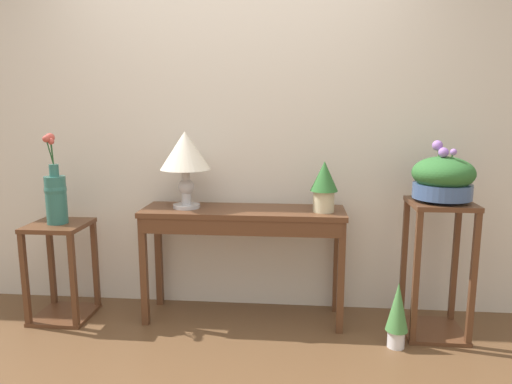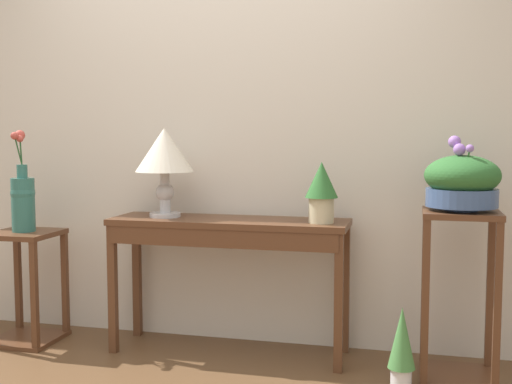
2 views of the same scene
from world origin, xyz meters
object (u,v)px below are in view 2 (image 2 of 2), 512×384
at_px(potted_plant_on_console, 321,189).
at_px(pedestal_stand_left, 26,287).
at_px(table_lamp, 164,154).
at_px(console_table, 228,238).
at_px(flower_vase_tall_left, 23,197).
at_px(pedestal_stand_right, 459,296).
at_px(potted_plant_floor, 402,345).
at_px(planter_bowl_wide_right, 462,182).

distance_m(potted_plant_on_console, pedestal_stand_left, 1.90).
bearing_deg(table_lamp, console_table, -3.55).
bearing_deg(flower_vase_tall_left, pedestal_stand_right, -0.14).
bearing_deg(console_table, table_lamp, 176.45).
relative_size(console_table, flower_vase_tall_left, 2.24).
bearing_deg(console_table, potted_plant_floor, -17.16).
distance_m(console_table, pedestal_stand_right, 1.28).
bearing_deg(table_lamp, potted_plant_on_console, -2.34).
bearing_deg(flower_vase_tall_left, planter_bowl_wide_right, -0.14).
bearing_deg(flower_vase_tall_left, pedestal_stand_left, 9.41).
xyz_separation_m(pedestal_stand_left, potted_plant_floor, (2.24, -0.22, -0.11)).
relative_size(pedestal_stand_left, planter_bowl_wide_right, 1.80).
relative_size(potted_plant_on_console, potted_plant_floor, 0.79).
distance_m(pedestal_stand_right, potted_plant_floor, 0.41).
bearing_deg(pedestal_stand_right, planter_bowl_wide_right, -146.62).
height_order(console_table, potted_plant_on_console, potted_plant_on_console).
xyz_separation_m(potted_plant_on_console, planter_bowl_wide_right, (0.72, -0.08, 0.06)).
distance_m(table_lamp, potted_plant_floor, 1.68).
bearing_deg(table_lamp, pedestal_stand_right, -3.92).
relative_size(console_table, potted_plant_floor, 3.25).
distance_m(flower_vase_tall_left, potted_plant_floor, 2.34).
bearing_deg(pedestal_stand_right, console_table, 175.97).
bearing_deg(pedestal_stand_left, potted_plant_floor, -5.63).
bearing_deg(pedestal_stand_left, table_lamp, 6.99).
bearing_deg(pedestal_stand_left, pedestal_stand_right, -0.14).
xyz_separation_m(pedestal_stand_right, potted_plant_floor, (-0.28, -0.21, -0.21)).
xyz_separation_m(pedestal_stand_left, planter_bowl_wide_right, (2.51, -0.01, 0.69)).
height_order(console_table, pedestal_stand_left, console_table).
distance_m(table_lamp, potted_plant_on_console, 0.94).
bearing_deg(potted_plant_on_console, pedestal_stand_right, -5.93).
bearing_deg(potted_plant_on_console, potted_plant_floor, -32.98).
relative_size(console_table, pedestal_stand_left, 2.00).
bearing_deg(pedestal_stand_left, planter_bowl_wide_right, -0.15).
relative_size(table_lamp, potted_plant_floor, 1.23).
height_order(table_lamp, potted_plant_on_console, table_lamp).
bearing_deg(potted_plant_floor, flower_vase_tall_left, 174.38).
bearing_deg(planter_bowl_wide_right, pedestal_stand_left, 179.85).
height_order(flower_vase_tall_left, potted_plant_floor, flower_vase_tall_left).
distance_m(pedestal_stand_left, potted_plant_floor, 2.25).
bearing_deg(console_table, pedestal_stand_right, -4.03).
bearing_deg(potted_plant_on_console, console_table, 178.54).
height_order(planter_bowl_wide_right, potted_plant_floor, planter_bowl_wide_right).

